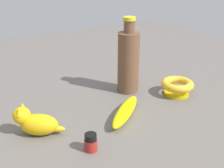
% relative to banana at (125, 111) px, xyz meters
% --- Properties ---
extents(ground, '(2.00, 2.00, 0.00)m').
position_rel_banana_xyz_m(ground, '(-0.09, 0.01, -0.02)').
color(ground, '#5B5651').
extents(banana, '(0.15, 0.18, 0.04)m').
position_rel_banana_xyz_m(banana, '(0.00, 0.00, 0.00)').
color(banana, '#E4E208').
rests_on(banana, ground).
extents(cat_figurine, '(0.10, 0.12, 0.08)m').
position_rel_banana_xyz_m(cat_figurine, '(-0.06, -0.25, 0.02)').
color(cat_figurine, gold).
rests_on(cat_figurine, ground).
extents(bottle_tall, '(0.07, 0.07, 0.26)m').
position_rel_banana_xyz_m(bottle_tall, '(-0.15, 0.11, 0.09)').
color(bottle_tall, brown).
rests_on(bottle_tall, ground).
extents(nail_polish_jar, '(0.03, 0.03, 0.04)m').
position_rel_banana_xyz_m(nail_polish_jar, '(0.08, -0.16, 0.00)').
color(nail_polish_jar, maroon).
rests_on(nail_polish_jar, ground).
extents(bowl, '(0.11, 0.11, 0.05)m').
position_rel_banana_xyz_m(bowl, '(-0.03, 0.24, 0.01)').
color(bowl, '#C1AD08').
rests_on(bowl, ground).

